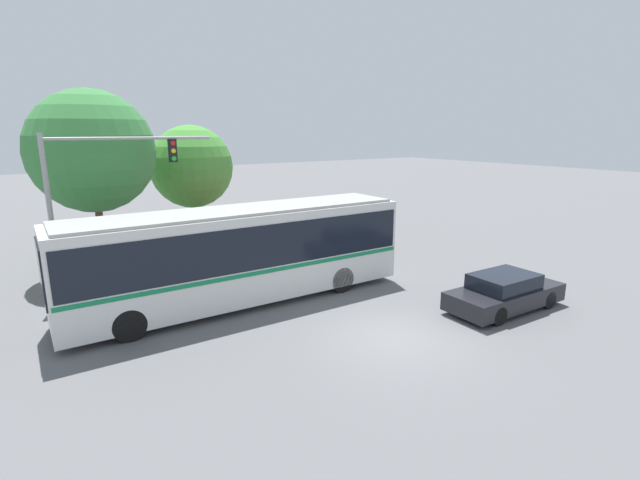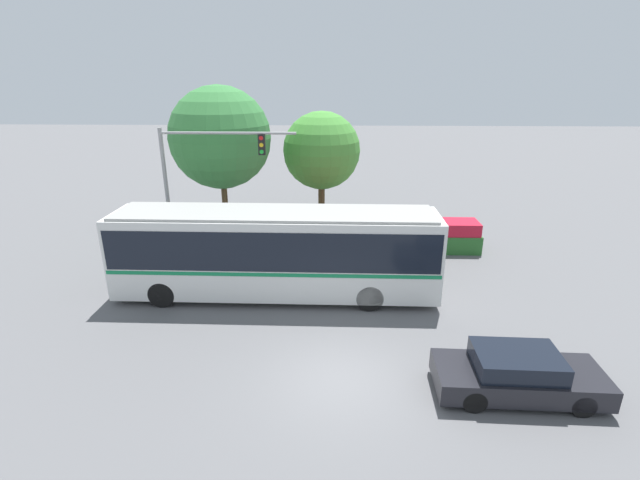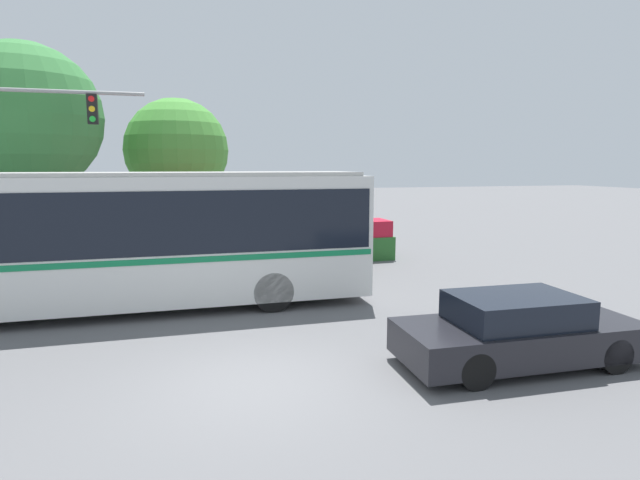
% 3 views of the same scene
% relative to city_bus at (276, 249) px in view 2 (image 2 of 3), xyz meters
% --- Properties ---
extents(ground_plane, '(140.00, 140.00, 0.00)m').
position_rel_city_bus_xyz_m(ground_plane, '(2.45, -5.25, -1.95)').
color(ground_plane, '#5B5B5E').
extents(city_bus, '(12.37, 2.62, 3.44)m').
position_rel_city_bus_xyz_m(city_bus, '(0.00, 0.00, 0.00)').
color(city_bus, silver).
rests_on(city_bus, ground).
extents(sedan_foreground, '(4.50, 1.89, 1.30)m').
position_rel_city_bus_xyz_m(sedan_foreground, '(7.23, -5.74, -1.34)').
color(sedan_foreground, black).
rests_on(sedan_foreground, ground).
extents(traffic_light_pole, '(6.13, 0.24, 6.04)m').
position_rel_city_bus_xyz_m(traffic_light_pole, '(-3.95, 4.07, 2.18)').
color(traffic_light_pole, gray).
rests_on(traffic_light_pole, ground).
extents(flowering_hedge, '(9.86, 1.46, 1.51)m').
position_rel_city_bus_xyz_m(flowering_hedge, '(4.45, 5.17, -1.21)').
color(flowering_hedge, '#286028').
rests_on(flowering_hedge, ground).
extents(street_tree_left, '(5.12, 5.12, 7.81)m').
position_rel_city_bus_xyz_m(street_tree_left, '(-3.55, 6.91, 3.28)').
color(street_tree_left, brown).
rests_on(street_tree_left, ground).
extents(street_tree_centre, '(4.32, 4.32, 6.40)m').
position_rel_city_bus_xyz_m(street_tree_centre, '(1.49, 9.40, 2.28)').
color(street_tree_centre, brown).
rests_on(street_tree_centre, ground).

